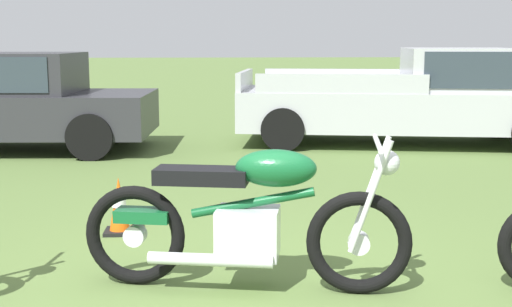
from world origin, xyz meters
TOP-DOWN VIEW (x-y plane):
  - motorcycle_green at (0.06, 0.38)m, footprint 2.12×0.71m
  - car_charcoal at (-3.18, 6.31)m, footprint 4.20×2.11m
  - pickup_truck_silver at (3.01, 6.51)m, footprint 5.18×2.62m
  - traffic_cone at (-0.95, 1.76)m, footprint 0.25×0.25m

SIDE VIEW (x-z plane):
  - traffic_cone at x=-0.95m, z-range -0.02..0.46m
  - motorcycle_green at x=0.06m, z-range -0.03..0.99m
  - pickup_truck_silver at x=3.01m, z-range 0.01..1.50m
  - car_charcoal at x=-3.18m, z-range 0.08..1.51m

